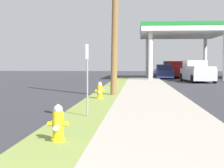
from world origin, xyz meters
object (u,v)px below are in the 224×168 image
fire_hydrant_third (115,81)px  fire_hydrant_second (100,91)px  fire_hydrant_nearest (58,125)px  truck_silver_at_far_bay (197,72)px  car_navy_by_near_pump (164,72)px  utility_pole_midground (115,11)px  street_sign_post (87,65)px  truck_teal_at_forecourt (171,70)px  truck_red_on_apron (175,70)px

fire_hydrant_third → fire_hydrant_second: bearing=-90.6°
fire_hydrant_nearest → truck_silver_at_far_bay: (6.98, 26.71, 0.47)m
car_navy_by_near_pump → fire_hydrant_third: bearing=-106.4°
utility_pole_midground → fire_hydrant_nearest: bearing=-92.5°
street_sign_post → truck_teal_at_forecourt: 37.06m
fire_hydrant_second → street_sign_post: street_sign_post is taller
fire_hydrant_nearest → truck_teal_at_forecourt: truck_teal_at_forecourt is taller
fire_hydrant_nearest → truck_teal_at_forecourt: bearing=81.8°
utility_pole_midground → fire_hydrant_second: bearing=-106.6°
fire_hydrant_second → truck_silver_at_far_bay: (7.08, 17.58, 0.47)m
fire_hydrant_second → truck_red_on_apron: 28.37m
fire_hydrant_second → car_navy_by_near_pump: (4.56, 24.44, 0.28)m
utility_pole_midground → truck_red_on_apron: (5.58, 25.76, -3.35)m
utility_pole_midground → car_navy_by_near_pump: 23.13m
fire_hydrant_third → car_navy_by_near_pump: size_ratio=0.16×
fire_hydrant_second → fire_hydrant_third: 9.25m
fire_hydrant_nearest → truck_red_on_apron: bearing=80.7°
fire_hydrant_second → street_sign_post: bearing=-87.9°
fire_hydrant_second → truck_red_on_apron: size_ratio=0.14×
fire_hydrant_nearest → fire_hydrant_third: (0.00, 18.38, 0.00)m
truck_silver_at_far_bay → fire_hydrant_third: bearing=-129.9°
fire_hydrant_second → truck_teal_at_forecourt: bearing=79.2°
utility_pole_midground → truck_silver_at_far_bay: size_ratio=1.46×
fire_hydrant_third → truck_red_on_apron: truck_red_on_apron is taller
street_sign_post → truck_teal_at_forecourt: (5.70, 36.61, -0.72)m
truck_teal_at_forecourt → truck_silver_at_far_bay: same height
street_sign_post → car_navy_by_near_pump: size_ratio=0.47×
fire_hydrant_third → truck_red_on_apron: size_ratio=0.14×
fire_hydrant_third → truck_teal_at_forecourt: size_ratio=0.13×
fire_hydrant_second → truck_silver_at_far_bay: size_ratio=0.13×
utility_pole_midground → truck_teal_at_forecourt: utility_pole_midground is taller
street_sign_post → truck_silver_at_far_bay: 24.17m
street_sign_post → truck_silver_at_far_bay: (6.87, 23.16, -0.72)m
street_sign_post → fire_hydrant_second: bearing=92.1°
fire_hydrant_nearest → truck_red_on_apron: 37.32m
fire_hydrant_nearest → utility_pole_midground: bearing=87.5°
truck_teal_at_forecourt → truck_red_on_apron: 3.35m
car_navy_by_near_pump → street_sign_post: bearing=-98.3°
fire_hydrant_third → car_navy_by_near_pump: (4.46, 15.19, 0.28)m
fire_hydrant_third → fire_hydrant_nearest: bearing=-90.0°
utility_pole_midground → truck_silver_at_far_bay: utility_pole_midground is taller
street_sign_post → truck_silver_at_far_bay: bearing=73.5°
utility_pole_midground → truck_red_on_apron: 26.57m
car_navy_by_near_pump → truck_silver_at_far_bay: truck_silver_at_far_bay is taller
fire_hydrant_second → street_sign_post: size_ratio=0.35×
fire_hydrant_nearest → fire_hydrant_second: same height
fire_hydrant_nearest → street_sign_post: size_ratio=0.35×
car_navy_by_near_pump → truck_teal_at_forecourt: truck_teal_at_forecourt is taller
fire_hydrant_third → truck_teal_at_forecourt: (5.80, 21.78, 0.47)m
utility_pole_midground → truck_teal_at_forecourt: 29.78m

